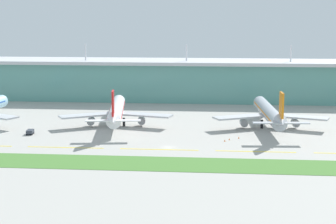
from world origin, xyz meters
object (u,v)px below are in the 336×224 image
at_px(airliner_near_middle, 116,111).
at_px(safety_cone_nose_front, 229,139).
at_px(safety_cone_left_wingtip, 225,141).
at_px(safety_cone_right_wingtip, 239,137).
at_px(airliner_far_middle, 269,113).
at_px(pushback_tug, 30,132).

xyz_separation_m(airliner_near_middle, safety_cone_nose_front, (48.06, -23.99, -6.10)).
height_order(safety_cone_left_wingtip, safety_cone_right_wingtip, same).
height_order(airliner_far_middle, pushback_tug, airliner_far_middle).
bearing_deg(airliner_far_middle, airliner_near_middle, -178.70).
bearing_deg(airliner_far_middle, safety_cone_left_wingtip, -123.80).
bearing_deg(pushback_tug, safety_cone_right_wingtip, 0.08).
bearing_deg(pushback_tug, airliner_near_middle, 33.74).
relative_size(safety_cone_left_wingtip, safety_cone_right_wingtip, 1.00).
bearing_deg(safety_cone_nose_front, safety_cone_right_wingtip, 40.99).
xyz_separation_m(safety_cone_left_wingtip, safety_cone_right_wingtip, (5.45, 5.87, 0.00)).
bearing_deg(safety_cone_left_wingtip, safety_cone_nose_front, 56.63).
bearing_deg(safety_cone_right_wingtip, safety_cone_left_wingtip, -132.87).
distance_m(airliner_far_middle, safety_cone_right_wingtip, 26.68).
height_order(safety_cone_left_wingtip, safety_cone_nose_front, same).
relative_size(safety_cone_nose_front, safety_cone_right_wingtip, 1.00).
relative_size(airliner_near_middle, airliner_far_middle, 0.99).
xyz_separation_m(airliner_far_middle, pushback_tug, (-96.42, -22.37, -5.35)).
bearing_deg(safety_cone_right_wingtip, airliner_far_middle, 58.98).
xyz_separation_m(pushback_tug, safety_cone_right_wingtip, (83.04, 0.11, -0.75)).
bearing_deg(airliner_far_middle, safety_cone_nose_front, -123.85).
distance_m(pushback_tug, safety_cone_left_wingtip, 77.81).
distance_m(airliner_near_middle, airliner_far_middle, 65.17).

